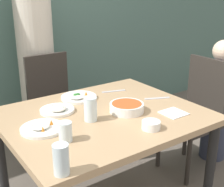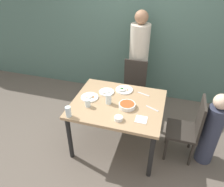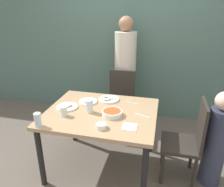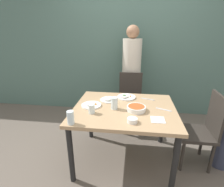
% 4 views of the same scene
% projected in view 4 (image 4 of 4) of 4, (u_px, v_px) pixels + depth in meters
% --- Properties ---
extents(ground_plane, '(10.00, 10.00, 0.00)m').
position_uv_depth(ground_plane, '(123.00, 158.00, 2.34)').
color(ground_plane, '#60564C').
extents(wall_back, '(10.00, 0.06, 2.70)m').
position_uv_depth(wall_back, '(130.00, 44.00, 3.24)').
color(wall_back, '#4C6B60').
rests_on(wall_back, ground_plane).
extents(dining_table, '(1.20, 0.99, 0.74)m').
position_uv_depth(dining_table, '(124.00, 114.00, 2.10)').
color(dining_table, tan).
rests_on(dining_table, ground_plane).
extents(chair_adult_spot, '(0.40, 0.40, 0.94)m').
position_uv_depth(chair_adult_spot, '(130.00, 100.00, 2.93)').
color(chair_adult_spot, '#2D2823').
rests_on(chair_adult_spot, ground_plane).
extents(chair_child_spot, '(0.40, 0.40, 0.94)m').
position_uv_depth(chair_child_spot, '(203.00, 129.00, 2.09)').
color(chair_child_spot, '#2D2823').
rests_on(chair_child_spot, ground_plane).
extents(person_adult, '(0.32, 0.32, 1.68)m').
position_uv_depth(person_adult, '(131.00, 78.00, 3.13)').
color(person_adult, beige).
rests_on(person_adult, ground_plane).
extents(bowl_curry, '(0.22, 0.22, 0.05)m').
position_uv_depth(bowl_curry, '(136.00, 108.00, 1.99)').
color(bowl_curry, white).
rests_on(bowl_curry, dining_table).
extents(plate_rice_adult, '(0.24, 0.24, 0.05)m').
position_uv_depth(plate_rice_adult, '(91.00, 105.00, 2.12)').
color(plate_rice_adult, white).
rests_on(plate_rice_adult, dining_table).
extents(plate_rice_child, '(0.25, 0.25, 0.05)m').
position_uv_depth(plate_rice_child, '(126.00, 97.00, 2.35)').
color(plate_rice_child, white).
rests_on(plate_rice_child, dining_table).
extents(plate_noodles, '(0.22, 0.22, 0.05)m').
position_uv_depth(plate_noodles, '(108.00, 100.00, 2.26)').
color(plate_noodles, white).
rests_on(plate_noodles, dining_table).
extents(bowl_rice_small, '(0.10, 0.10, 0.05)m').
position_uv_depth(bowl_rice_small, '(132.00, 120.00, 1.74)').
color(bowl_rice_small, white).
rests_on(bowl_rice_small, dining_table).
extents(glass_water_tall, '(0.07, 0.07, 0.14)m').
position_uv_depth(glass_water_tall, '(71.00, 118.00, 1.70)').
color(glass_water_tall, silver).
rests_on(glass_water_tall, dining_table).
extents(glass_water_short, '(0.08, 0.08, 0.14)m').
position_uv_depth(glass_water_short, '(114.00, 103.00, 2.02)').
color(glass_water_short, silver).
rests_on(glass_water_short, dining_table).
extents(glass_water_center, '(0.07, 0.07, 0.10)m').
position_uv_depth(glass_water_center, '(92.00, 109.00, 1.92)').
color(glass_water_center, silver).
rests_on(glass_water_center, dining_table).
extents(napkin_folded, '(0.14, 0.14, 0.01)m').
position_uv_depth(napkin_folded, '(158.00, 120.00, 1.79)').
color(napkin_folded, white).
rests_on(napkin_folded, dining_table).
extents(fork_steel, '(0.18, 0.07, 0.01)m').
position_uv_depth(fork_steel, '(148.00, 99.00, 2.31)').
color(fork_steel, silver).
rests_on(fork_steel, dining_table).
extents(spoon_steel, '(0.17, 0.09, 0.01)m').
position_uv_depth(spoon_steel, '(164.00, 110.00, 2.01)').
color(spoon_steel, silver).
rests_on(spoon_steel, dining_table).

